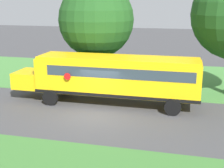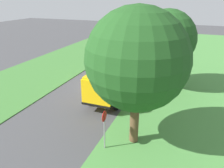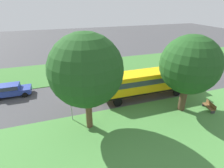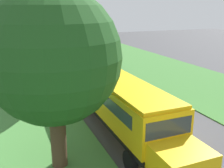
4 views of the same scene
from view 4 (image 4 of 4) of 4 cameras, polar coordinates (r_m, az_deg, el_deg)
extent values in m
plane|color=#424244|center=(16.74, 9.81, -9.29)|extent=(120.00, 120.00, 0.00)
cube|color=yellow|center=(15.67, 1.38, -3.33)|extent=(2.50, 10.50, 2.20)
cube|color=yellow|center=(11.08, 14.89, -15.99)|extent=(2.20, 1.90, 1.10)
cube|color=yellow|center=(15.32, 1.41, 0.83)|extent=(2.35, 10.29, 0.16)
cube|color=black|center=(16.03, 1.36, -6.63)|extent=(2.54, 10.54, 0.20)
cube|color=#2D3842|center=(15.79, 0.96, -1.41)|extent=(2.53, 9.24, 0.64)
cube|color=#2D3842|center=(11.30, 12.20, -9.28)|extent=(2.25, 0.12, 0.80)
cylinder|color=red|center=(13.91, 11.66, -5.63)|extent=(0.03, 0.44, 0.44)
cylinder|color=black|center=(13.53, 13.78, -13.74)|extent=(0.30, 1.00, 1.00)
cylinder|color=black|center=(12.38, 3.96, -16.33)|extent=(0.30, 1.00, 1.00)
cylinder|color=black|center=(19.79, 0.39, -3.36)|extent=(0.30, 1.00, 1.00)
cylinder|color=black|center=(19.02, -6.59, -4.31)|extent=(0.30, 1.00, 1.00)
cube|color=#283D93|center=(31.60, -1.39, 4.42)|extent=(1.80, 4.40, 0.64)
cube|color=#283D93|center=(31.62, -1.49, 5.57)|extent=(1.60, 2.20, 0.60)
cube|color=#2D3842|center=(31.61, -1.49, 5.60)|extent=(1.62, 2.02, 0.45)
cylinder|color=black|center=(30.65, 1.20, 3.43)|extent=(0.22, 0.64, 0.64)
cylinder|color=black|center=(29.99, -1.96, 3.13)|extent=(0.22, 0.64, 0.64)
cylinder|color=black|center=(33.35, -0.86, 4.49)|extent=(0.22, 0.64, 0.64)
cylinder|color=black|center=(32.75, -3.80, 4.24)|extent=(0.22, 0.64, 0.64)
cube|color=tan|center=(39.14, -5.68, 6.67)|extent=(1.80, 4.40, 0.64)
cube|color=tan|center=(38.90, -5.64, 7.53)|extent=(1.60, 2.20, 0.60)
cube|color=#2D3842|center=(38.90, -5.64, 7.56)|extent=(1.62, 2.02, 0.45)
cylinder|color=black|center=(40.38, -7.52, 6.44)|extent=(0.22, 0.64, 0.64)
cylinder|color=black|center=(40.87, -5.07, 6.64)|extent=(0.22, 0.64, 0.64)
cylinder|color=black|center=(37.54, -6.32, 5.74)|extent=(0.22, 0.64, 0.64)
cylinder|color=black|center=(38.06, -3.70, 5.95)|extent=(0.22, 0.64, 0.64)
cylinder|color=#4C3826|center=(12.39, -11.60, -11.18)|extent=(0.72, 0.72, 3.04)
sphere|color=#1E4C1C|center=(11.20, -12.67, 5.83)|extent=(5.79, 5.79, 5.79)
sphere|color=#1E4C1C|center=(10.34, -14.42, 6.47)|extent=(3.62, 3.62, 3.62)
cylinder|color=brown|center=(21.73, -15.98, 1.14)|extent=(0.58, 0.58, 3.42)
sphere|color=#1E4C1C|center=(21.08, -16.84, 11.75)|extent=(6.17, 6.17, 6.17)
sphere|color=#1E4C1C|center=(21.85, -17.14, 11.83)|extent=(4.46, 4.46, 4.46)
cylinder|color=gray|center=(23.47, -12.61, 0.82)|extent=(0.08, 0.08, 2.10)
cylinder|color=red|center=(23.15, -12.82, 4.04)|extent=(0.03, 0.68, 0.68)
camera|label=1|loc=(30.82, 33.11, 12.88)|focal=50.00mm
camera|label=2|loc=(32.98, -25.27, 18.39)|focal=35.00mm
camera|label=3|loc=(25.83, -51.00, 18.78)|focal=28.00mm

